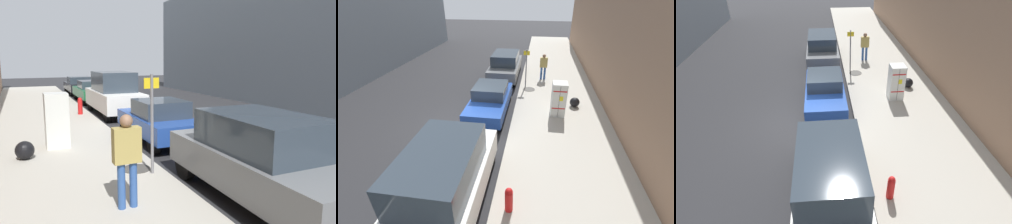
% 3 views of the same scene
% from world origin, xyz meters
% --- Properties ---
extents(ground_plane, '(80.00, 80.00, 0.00)m').
position_xyz_m(ground_plane, '(0.00, 0.00, 0.00)').
color(ground_plane, '#28282B').
extents(sidewalk_slab, '(4.53, 44.00, 0.16)m').
position_xyz_m(sidewalk_slab, '(-4.52, 0.00, 0.08)').
color(sidewalk_slab, '#B2ADA0').
rests_on(sidewalk_slab, ground).
extents(building_facade_near, '(1.84, 39.60, 7.38)m').
position_xyz_m(building_facade_near, '(-7.70, 0.00, 3.69)').
color(building_facade_near, '#937056').
rests_on(building_facade_near, ground).
extents(discarded_refrigerator, '(0.67, 0.69, 1.64)m').
position_xyz_m(discarded_refrigerator, '(-4.37, -1.46, 0.98)').
color(discarded_refrigerator, silver).
rests_on(discarded_refrigerator, sidewalk_slab).
extents(manhole_cover, '(0.70, 0.70, 0.02)m').
position_xyz_m(manhole_cover, '(-2.86, -4.38, 0.17)').
color(manhole_cover, '#47443F').
rests_on(manhole_cover, sidewalk_slab).
extents(street_sign_post, '(0.36, 0.07, 2.30)m').
position_xyz_m(street_sign_post, '(-2.60, -4.79, 1.46)').
color(street_sign_post, slate).
rests_on(street_sign_post, sidewalk_slab).
extents(fire_hydrant, '(0.22, 0.22, 0.81)m').
position_xyz_m(fire_hydrant, '(-2.77, 4.25, 0.58)').
color(fire_hydrant, red).
rests_on(fire_hydrant, sidewalk_slab).
extents(trash_bag, '(0.49, 0.49, 0.49)m').
position_xyz_m(trash_bag, '(-5.31, -2.43, 0.41)').
color(trash_bag, black).
rests_on(trash_bag, sidewalk_slab).
extents(pedestrian_walking_far, '(0.49, 0.23, 1.70)m').
position_xyz_m(pedestrian_walking_far, '(-3.66, -6.28, 1.15)').
color(pedestrian_walking_far, '#2D5193').
rests_on(pedestrian_walking_far, sidewalk_slab).
extents(parked_suv_gray, '(1.87, 4.51, 1.75)m').
position_xyz_m(parked_suv_gray, '(-1.07, -6.72, 0.90)').
color(parked_suv_gray, slate).
rests_on(parked_suv_gray, ground).
extents(parked_hatchback_blue, '(1.74, 4.09, 1.44)m').
position_xyz_m(parked_hatchback_blue, '(-1.07, -1.48, 0.73)').
color(parked_hatchback_blue, '#23479E').
rests_on(parked_hatchback_blue, ground).
extents(parked_van_white, '(1.91, 5.00, 2.16)m').
position_xyz_m(parked_van_white, '(-1.07, 4.41, 1.07)').
color(parked_van_white, silver).
rests_on(parked_van_white, ground).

